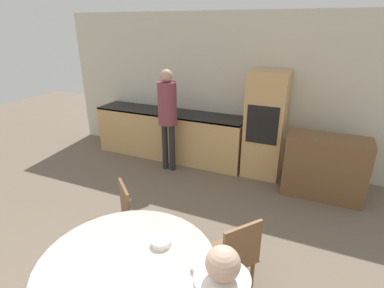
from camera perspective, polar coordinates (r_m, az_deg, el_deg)
name	(u,v)px	position (r m, az deg, el deg)	size (l,w,h in m)	color
wall_back	(238,92)	(5.33, 8.75, 9.84)	(6.92, 0.05, 2.60)	beige
kitchen_counter	(170,134)	(5.68, -4.29, 1.95)	(2.84, 0.60, 0.89)	tan
oven_unit	(265,125)	(5.01, 13.80, 3.52)	(0.60, 0.59, 1.73)	tan
sideboard	(325,167)	(4.75, 23.93, -4.03)	(1.11, 0.45, 0.94)	brown
dining_table	(129,286)	(2.58, -11.87, -24.90)	(1.33, 1.33, 0.76)	brown
chair_far_left	(117,220)	(3.31, -14.08, -13.83)	(0.56, 0.56, 0.88)	brown
chair_far_right	(234,256)	(2.84, 8.07, -20.29)	(0.56, 0.56, 0.88)	brown
person_standing	(167,109)	(4.97, -4.70, 6.60)	(0.31, 0.31, 1.74)	#262628
bowl_near	(161,242)	(2.51, -5.84, -18.01)	(0.16, 0.16, 0.05)	white
bowl_centre	(200,267)	(2.31, 1.59, -22.34)	(0.13, 0.13, 0.04)	silver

